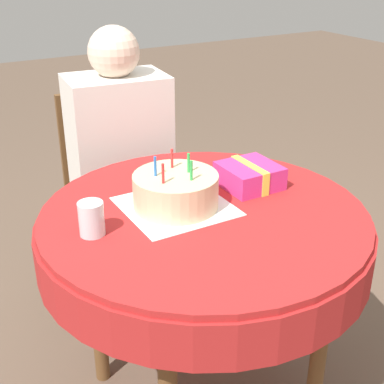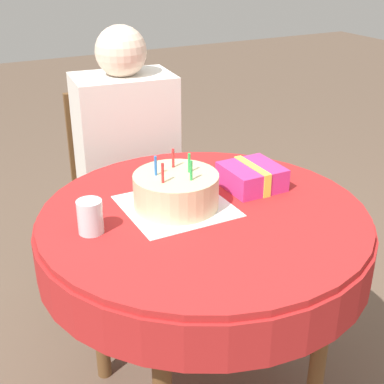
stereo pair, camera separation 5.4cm
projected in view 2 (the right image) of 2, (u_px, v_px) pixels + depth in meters
dining_table at (204, 238)px, 1.58m from camera, size 0.97×0.97×0.73m
chair at (124, 187)px, 2.30m from camera, size 0.49×0.49×0.86m
person at (127, 146)px, 2.13m from camera, size 0.41×0.38×1.15m
napkin at (176, 206)px, 1.57m from camera, size 0.30×0.30×0.00m
birthday_cake at (176, 190)px, 1.55m from camera, size 0.25×0.25×0.16m
drinking_glass at (90, 217)px, 1.41m from camera, size 0.07×0.07×0.09m
gift_box at (252, 176)px, 1.68m from camera, size 0.17×0.17×0.08m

